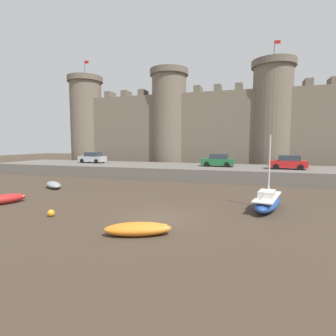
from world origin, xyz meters
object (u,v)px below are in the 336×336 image
mooring_buoy_mid_mud (51,213)px  sailboat_midflat_centre (267,201)px  rowboat_midflat_right (4,199)px  rowboat_foreground_left (138,229)px  rowboat_foreground_centre (54,185)px  car_quay_west (93,158)px  car_quay_centre_west (288,162)px  car_quay_east (218,160)px

mooring_buoy_mid_mud → sailboat_midflat_centre: bearing=24.3°
rowboat_midflat_right → rowboat_foreground_left: size_ratio=0.92×
rowboat_foreground_centre → car_quay_west: 14.22m
rowboat_foreground_centre → car_quay_centre_west: 25.87m
sailboat_midflat_centre → rowboat_foreground_left: 9.62m
rowboat_foreground_centre → mooring_buoy_mid_mud: bearing=-49.9°
sailboat_midflat_centre → rowboat_foreground_left: (-6.36, -7.21, -0.21)m
sailboat_midflat_centre → rowboat_foreground_centre: (-19.92, 2.72, -0.21)m
sailboat_midflat_centre → rowboat_foreground_left: sailboat_midflat_centre is taller
car_quay_east → rowboat_midflat_right: bearing=-124.3°
car_quay_centre_west → mooring_buoy_mid_mud: bearing=-128.1°
sailboat_midflat_centre → car_quay_west: size_ratio=1.27×
rowboat_foreground_left → car_quay_centre_west: (9.43, 21.66, 1.90)m
rowboat_midflat_right → rowboat_foreground_left: (12.14, -3.16, -0.04)m
car_quay_centre_west → car_quay_east: same height
rowboat_foreground_centre → car_quay_east: size_ratio=0.78×
rowboat_foreground_centre → car_quay_east: car_quay_east is taller
rowboat_foreground_left → car_quay_centre_west: 23.70m
mooring_buoy_mid_mud → car_quay_centre_west: bearing=51.9°
rowboat_foreground_centre → rowboat_foreground_left: rowboat_foreground_left is taller
car_quay_centre_west → car_quay_east: bearing=171.8°
sailboat_midflat_centre → rowboat_foreground_centre: size_ratio=1.62×
rowboat_midflat_right → car_quay_east: car_quay_east is taller
car_quay_west → car_quay_centre_west: 27.29m
car_quay_west → rowboat_midflat_right: bearing=-74.3°
car_quay_centre_west → rowboat_midflat_right: bearing=-139.4°
rowboat_foreground_centre → rowboat_midflat_right: bearing=-78.2°
sailboat_midflat_centre → rowboat_foreground_left: size_ratio=1.52×
rowboat_foreground_centre → mooring_buoy_mid_mud: size_ratio=7.48×
rowboat_foreground_centre → mooring_buoy_mid_mud: rowboat_foreground_centre is taller
mooring_buoy_mid_mud → car_quay_east: car_quay_east is taller
rowboat_midflat_right → car_quay_centre_west: car_quay_centre_west is taller
rowboat_foreground_centre → car_quay_east: bearing=41.0°
sailboat_midflat_centre → car_quay_east: (-5.10, 15.62, 1.69)m
rowboat_foreground_left → car_quay_east: car_quay_east is taller
car_quay_east → car_quay_centre_west: bearing=-8.2°
rowboat_foreground_centre → car_quay_west: size_ratio=0.78×
rowboat_midflat_right → sailboat_midflat_centre: bearing=12.3°
car_quay_west → car_quay_centre_west: bearing=-3.6°
rowboat_foreground_centre → car_quay_east: (14.82, 12.90, 1.90)m
rowboat_midflat_right → sailboat_midflat_centre: 18.94m
sailboat_midflat_centre → car_quay_east: sailboat_midflat_centre is taller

